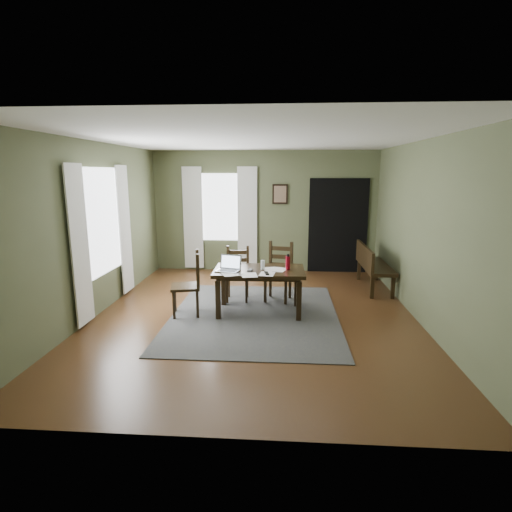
# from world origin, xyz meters

# --- Properties ---
(ground) EXTENTS (5.00, 6.00, 0.01)m
(ground) POSITION_xyz_m (0.00, 0.00, -0.01)
(ground) COLOR #492C16
(room_shell) EXTENTS (5.02, 6.02, 2.71)m
(room_shell) POSITION_xyz_m (0.00, 0.00, 1.80)
(room_shell) COLOR #535A3B
(room_shell) RESTS_ON ground
(rug) EXTENTS (2.60, 3.20, 0.01)m
(rug) POSITION_xyz_m (0.00, 0.00, 0.01)
(rug) COLOR #3A3A3A
(rug) RESTS_ON ground
(dining_table) EXTENTS (1.44, 0.88, 0.71)m
(dining_table) POSITION_xyz_m (0.06, 0.14, 0.63)
(dining_table) COLOR black
(dining_table) RESTS_ON rug
(chair_end) EXTENTS (0.53, 0.53, 1.01)m
(chair_end) POSITION_xyz_m (-1.03, -0.04, 0.50)
(chair_end) COLOR black
(chair_end) RESTS_ON rug
(chair_back_left) EXTENTS (0.43, 0.43, 0.94)m
(chair_back_left) POSITION_xyz_m (-0.36, 0.79, 0.46)
(chair_back_left) COLOR black
(chair_back_left) RESTS_ON rug
(chair_back_right) EXTENTS (0.53, 0.53, 1.02)m
(chair_back_right) POSITION_xyz_m (0.37, 0.82, 0.50)
(chair_back_right) COLOR black
(chair_back_right) RESTS_ON rug
(bench) EXTENTS (0.48, 1.49, 0.84)m
(bench) POSITION_xyz_m (2.14, 1.66, 0.50)
(bench) COLOR black
(bench) RESTS_ON ground
(laptop) EXTENTS (0.41, 0.35, 0.24)m
(laptop) POSITION_xyz_m (-0.40, 0.02, 0.78)
(laptop) COLOR #B7B7BC
(laptop) RESTS_ON dining_table
(computer_mouse) EXTENTS (0.08, 0.11, 0.03)m
(computer_mouse) POSITION_xyz_m (-0.07, -0.03, 0.74)
(computer_mouse) COLOR #3F3F42
(computer_mouse) RESTS_ON dining_table
(tv_remote) EXTENTS (0.08, 0.19, 0.02)m
(tv_remote) POSITION_xyz_m (0.19, -0.16, 0.73)
(tv_remote) COLOR black
(tv_remote) RESTS_ON dining_table
(drinking_glass) EXTENTS (0.08, 0.08, 0.15)m
(drinking_glass) POSITION_xyz_m (0.12, 0.12, 0.80)
(drinking_glass) COLOR silver
(drinking_glass) RESTS_ON dining_table
(water_bottle) EXTENTS (0.09, 0.09, 0.25)m
(water_bottle) POSITION_xyz_m (0.51, 0.15, 0.83)
(water_bottle) COLOR maroon
(water_bottle) RESTS_ON dining_table
(paper_a) EXTENTS (0.32, 0.36, 0.00)m
(paper_a) POSITION_xyz_m (-0.36, -0.20, 0.72)
(paper_a) COLOR white
(paper_a) RESTS_ON dining_table
(paper_b) EXTENTS (0.25, 0.31, 0.00)m
(paper_b) POSITION_xyz_m (0.20, -0.16, 0.72)
(paper_b) COLOR white
(paper_b) RESTS_ON dining_table
(paper_c) EXTENTS (0.30, 0.34, 0.00)m
(paper_c) POSITION_xyz_m (0.24, 0.13, 0.72)
(paper_c) COLOR white
(paper_c) RESTS_ON dining_table
(paper_d) EXTENTS (0.30, 0.34, 0.00)m
(paper_d) POSITION_xyz_m (0.37, 0.13, 0.72)
(paper_d) COLOR white
(paper_d) RESTS_ON dining_table
(paper_e) EXTENTS (0.28, 0.34, 0.00)m
(paper_e) POSITION_xyz_m (-0.06, -0.25, 0.72)
(paper_e) COLOR white
(paper_e) RESTS_ON dining_table
(window_left) EXTENTS (0.01, 1.30, 1.70)m
(window_left) POSITION_xyz_m (-2.47, 0.20, 1.45)
(window_left) COLOR white
(window_left) RESTS_ON ground
(window_back) EXTENTS (1.00, 0.01, 1.50)m
(window_back) POSITION_xyz_m (-1.00, 2.97, 1.45)
(window_back) COLOR white
(window_back) RESTS_ON ground
(curtain_left_near) EXTENTS (0.03, 0.48, 2.30)m
(curtain_left_near) POSITION_xyz_m (-2.44, -0.62, 1.20)
(curtain_left_near) COLOR silver
(curtain_left_near) RESTS_ON ground
(curtain_left_far) EXTENTS (0.03, 0.48, 2.30)m
(curtain_left_far) POSITION_xyz_m (-2.44, 1.02, 1.20)
(curtain_left_far) COLOR silver
(curtain_left_far) RESTS_ON ground
(curtain_back_left) EXTENTS (0.44, 0.03, 2.30)m
(curtain_back_left) POSITION_xyz_m (-1.62, 2.94, 1.20)
(curtain_back_left) COLOR silver
(curtain_back_left) RESTS_ON ground
(curtain_back_right) EXTENTS (0.44, 0.03, 2.30)m
(curtain_back_right) POSITION_xyz_m (-0.38, 2.94, 1.20)
(curtain_back_right) COLOR silver
(curtain_back_right) RESTS_ON ground
(framed_picture) EXTENTS (0.34, 0.03, 0.44)m
(framed_picture) POSITION_xyz_m (0.35, 2.97, 1.75)
(framed_picture) COLOR black
(framed_picture) RESTS_ON ground
(doorway_back) EXTENTS (1.30, 0.03, 2.10)m
(doorway_back) POSITION_xyz_m (1.65, 2.97, 1.05)
(doorway_back) COLOR black
(doorway_back) RESTS_ON ground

